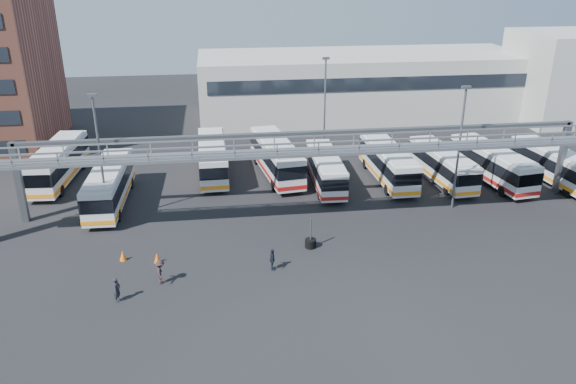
{
  "coord_description": "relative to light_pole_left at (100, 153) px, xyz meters",
  "views": [
    {
      "loc": [
        -7.3,
        -33.62,
        19.12
      ],
      "look_at": [
        -1.97,
        6.0,
        2.58
      ],
      "focal_mm": 35.0,
      "sensor_mm": 36.0,
      "label": 1
    }
  ],
  "objects": [
    {
      "name": "bus_8",
      "position": [
        33.91,
        4.27,
        -3.92
      ],
      "size": [
        3.96,
        11.0,
        3.27
      ],
      "rotation": [
        0.0,
        0.0,
        0.14
      ],
      "color": "silver",
      "rests_on": "ground"
    },
    {
      "name": "bus_5",
      "position": [
        18.46,
        5.34,
        -4.05
      ],
      "size": [
        2.63,
        10.06,
        3.03
      ],
      "rotation": [
        0.0,
        0.0,
        -0.03
      ],
      "color": "silver",
      "rests_on": "ground"
    },
    {
      "name": "cone_right",
      "position": [
        4.33,
        -7.13,
        -5.37
      ],
      "size": [
        0.52,
        0.52,
        0.72
      ],
      "primitive_type": "cone",
      "rotation": [
        0.0,
        0.0,
        -0.15
      ],
      "color": "orange",
      "rests_on": "ground"
    },
    {
      "name": "bus_6",
      "position": [
        24.45,
        5.84,
        -3.92
      ],
      "size": [
        2.72,
        10.83,
        3.27
      ],
      "rotation": [
        0.0,
        0.0,
        0.02
      ],
      "color": "silver",
      "rests_on": "ground"
    },
    {
      "name": "building_right",
      "position": [
        54.0,
        24.0,
        -0.23
      ],
      "size": [
        14.0,
        12.0,
        11.0
      ],
      "primitive_type": "cube",
      "color": "#B2B2AD",
      "rests_on": "ground"
    },
    {
      "name": "warehouse",
      "position": [
        28.0,
        30.0,
        -1.73
      ],
      "size": [
        42.0,
        14.0,
        8.0
      ],
      "primitive_type": "cube",
      "color": "#9E9E99",
      "rests_on": "ground"
    },
    {
      "name": "tire_stack",
      "position": [
        15.08,
        -6.36,
        -5.34
      ],
      "size": [
        0.81,
        0.81,
        2.32
      ],
      "color": "black",
      "rests_on": "ground"
    },
    {
      "name": "light_pole_mid",
      "position": [
        28.0,
        -1.0,
        0.0
      ],
      "size": [
        0.7,
        0.35,
        10.21
      ],
      "color": "#4C4F54",
      "rests_on": "ground"
    },
    {
      "name": "ground",
      "position": [
        16.0,
        -8.0,
        -5.73
      ],
      "size": [
        140.0,
        140.0,
        0.0
      ],
      "primitive_type": "plane",
      "color": "black",
      "rests_on": "ground"
    },
    {
      "name": "cone_left",
      "position": [
        1.97,
        -6.5,
        -5.35
      ],
      "size": [
        0.49,
        0.49,
        0.75
      ],
      "primitive_type": "cone",
      "rotation": [
        0.0,
        0.0,
        -0.05
      ],
      "color": "orange",
      "rests_on": "ground"
    },
    {
      "name": "pedestrian_d",
      "position": [
        12.02,
        -9.12,
        -4.97
      ],
      "size": [
        0.4,
        0.9,
        1.52
      ],
      "primitive_type": "imported",
      "rotation": [
        0.0,
        0.0,
        1.54
      ],
      "color": "black",
      "rests_on": "ground"
    },
    {
      "name": "gantry",
      "position": [
        16.0,
        -2.13,
        -0.22
      ],
      "size": [
        51.4,
        5.15,
        7.1
      ],
      "color": "gray",
      "rests_on": "ground"
    },
    {
      "name": "bus_0",
      "position": [
        -5.83,
        9.54,
        -3.81
      ],
      "size": [
        3.45,
        11.55,
        3.46
      ],
      "rotation": [
        0.0,
        0.0,
        -0.07
      ],
      "color": "silver",
      "rests_on": "ground"
    },
    {
      "name": "bus_1",
      "position": [
        -0.29,
        3.47,
        -3.88
      ],
      "size": [
        2.76,
        11.05,
        3.34
      ],
      "rotation": [
        0.0,
        0.0,
        -0.02
      ],
      "color": "silver",
      "rests_on": "ground"
    },
    {
      "name": "bus_4",
      "position": [
        14.32,
        8.53,
        -3.8
      ],
      "size": [
        4.17,
        11.74,
        3.49
      ],
      "rotation": [
        0.0,
        0.0,
        0.13
      ],
      "color": "silver",
      "rests_on": "ground"
    },
    {
      "name": "pedestrian_c",
      "position": [
        4.8,
        -9.88,
        -4.9
      ],
      "size": [
        0.7,
        1.11,
        1.65
      ],
      "primitive_type": "imported",
      "rotation": [
        0.0,
        0.0,
        1.66
      ],
      "color": "#2E1F20",
      "rests_on": "ground"
    },
    {
      "name": "light_pole_left",
      "position": [
        0.0,
        0.0,
        0.0
      ],
      "size": [
        0.7,
        0.35,
        10.21
      ],
      "color": "#4C4F54",
      "rests_on": "ground"
    },
    {
      "name": "light_pole_back",
      "position": [
        20.0,
        14.0,
        0.0
      ],
      "size": [
        0.7,
        0.35,
        10.21
      ],
      "color": "#4C4F54",
      "rests_on": "ground"
    },
    {
      "name": "bus_7",
      "position": [
        29.39,
        4.95,
        -4.03
      ],
      "size": [
        3.11,
        10.27,
        3.07
      ],
      "rotation": [
        0.0,
        0.0,
        0.08
      ],
      "color": "silver",
      "rests_on": "ground"
    },
    {
      "name": "bus_9",
      "position": [
        39.51,
        3.23,
        -3.96
      ],
      "size": [
        3.54,
        10.73,
        3.2
      ],
      "rotation": [
        0.0,
        0.0,
        0.11
      ],
      "color": "silver",
      "rests_on": "ground"
    },
    {
      "name": "pedestrian_a",
      "position": [
        2.35,
        -11.58,
        -4.93
      ],
      "size": [
        0.52,
        0.66,
        1.59
      ],
      "primitive_type": "imported",
      "rotation": [
        0.0,
        0.0,
        1.31
      ],
      "color": "black",
      "rests_on": "ground"
    },
    {
      "name": "bus_3",
      "position": [
        8.32,
        9.38,
        -3.88
      ],
      "size": [
        2.74,
        11.03,
        3.34
      ],
      "rotation": [
        0.0,
        0.0,
        0.02
      ],
      "color": "silver",
      "rests_on": "ground"
    }
  ]
}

